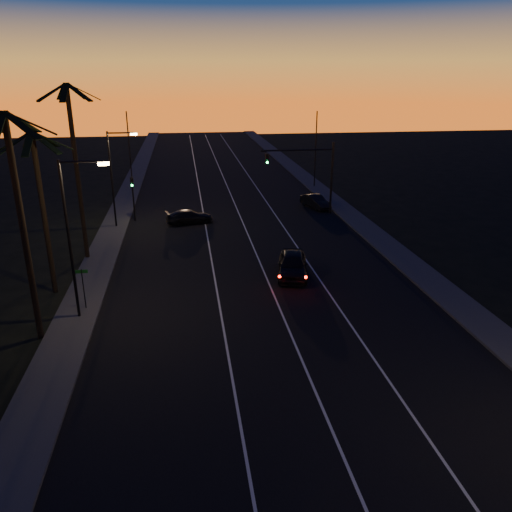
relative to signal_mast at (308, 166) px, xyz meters
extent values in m
cube|color=black|center=(-7.14, -9.99, -4.78)|extent=(20.00, 170.00, 0.01)
cube|color=#363634|center=(-18.34, -9.99, -4.70)|extent=(2.40, 170.00, 0.16)
cube|color=#363634|center=(4.06, -9.99, -4.70)|extent=(2.40, 170.00, 0.16)
cube|color=silver|center=(-10.14, -9.99, -4.76)|extent=(0.12, 160.00, 0.01)
cube|color=silver|center=(-6.64, -9.99, -4.76)|extent=(0.12, 160.00, 0.01)
cube|color=silver|center=(-3.14, -9.99, -4.76)|extent=(0.12, 160.00, 0.01)
cylinder|color=black|center=(-19.74, -21.99, 0.97)|extent=(0.32, 0.32, 11.50)
cube|color=black|center=(-18.71, -21.73, 6.15)|extent=(2.18, 0.92, 1.18)
cube|color=black|center=(-19.30, -21.03, 6.15)|extent=(1.25, 2.12, 1.18)
cube|color=black|center=(-20.22, -21.05, 6.15)|extent=(1.34, 2.09, 1.18)
cube|color=black|center=(-18.89, -22.63, 6.15)|extent=(1.95, 1.61, 1.18)
cylinder|color=black|center=(-20.34, -15.99, 0.22)|extent=(0.32, 0.32, 10.00)
cube|color=black|center=(-19.31, -15.73, 4.65)|extent=(2.18, 0.92, 1.18)
cube|color=black|center=(-19.90, -15.03, 4.65)|extent=(1.25, 2.12, 1.18)
cube|color=black|center=(-20.82, -15.05, 4.65)|extent=(1.34, 2.09, 1.18)
cube|color=black|center=(-21.37, -15.78, 4.65)|extent=(2.18, 0.82, 1.18)
cube|color=black|center=(-21.15, -16.67, 4.65)|extent=(1.90, 1.69, 1.18)
cube|color=black|center=(-20.31, -17.05, 4.65)|extent=(0.45, 2.16, 1.18)
cube|color=black|center=(-19.49, -16.63, 4.65)|extent=(1.95, 1.61, 1.18)
cylinder|color=black|center=(-19.34, -9.99, 1.47)|extent=(0.32, 0.32, 12.50)
cube|color=black|center=(-18.31, -9.73, 7.15)|extent=(2.18, 0.92, 1.18)
cube|color=black|center=(-18.90, -9.03, 7.15)|extent=(1.25, 2.12, 1.18)
cube|color=black|center=(-19.82, -9.05, 7.15)|extent=(1.34, 2.09, 1.18)
cube|color=black|center=(-20.37, -9.78, 7.15)|extent=(2.18, 0.82, 1.18)
cube|color=black|center=(-20.15, -10.67, 7.15)|extent=(1.90, 1.69, 1.18)
cube|color=black|center=(-19.31, -11.05, 7.15)|extent=(0.45, 2.16, 1.18)
cube|color=black|center=(-18.49, -10.63, 7.15)|extent=(1.95, 1.61, 1.18)
cylinder|color=black|center=(-18.14, -19.99, -0.28)|extent=(0.16, 0.16, 9.00)
cylinder|color=black|center=(-17.04, -19.99, 4.07)|extent=(2.20, 0.12, 0.12)
cube|color=#F9BB63|center=(-15.94, -19.99, 3.94)|extent=(0.55, 0.26, 0.16)
cylinder|color=black|center=(-18.14, -1.99, -0.53)|extent=(0.16, 0.16, 8.50)
cylinder|color=black|center=(-17.04, -1.99, 3.57)|extent=(2.20, 0.12, 0.12)
cube|color=#F9BB63|center=(-15.94, -1.99, 3.44)|extent=(0.55, 0.26, 0.16)
cylinder|color=black|center=(-17.94, -18.99, -3.48)|extent=(0.06, 0.06, 2.60)
cube|color=#0D4F14|center=(-17.94, -18.99, -2.33)|extent=(0.70, 0.03, 0.20)
cylinder|color=black|center=(2.36, 0.01, -1.28)|extent=(0.20, 0.20, 7.00)
cylinder|color=black|center=(-1.14, 0.01, 1.52)|extent=(7.00, 0.16, 0.16)
cube|color=black|center=(-4.04, 0.01, 0.77)|extent=(0.32, 0.28, 1.00)
sphere|color=black|center=(-4.04, -0.16, 1.09)|extent=(0.20, 0.20, 0.20)
sphere|color=black|center=(-4.04, -0.16, 0.77)|extent=(0.20, 0.20, 0.20)
sphere|color=#14FF59|center=(-4.04, -0.16, 0.45)|extent=(0.20, 0.20, 0.20)
cylinder|color=black|center=(-16.64, 0.01, -2.68)|extent=(0.14, 0.14, 4.20)
cube|color=black|center=(-16.64, 0.01, -1.08)|extent=(0.28, 0.25, 0.90)
sphere|color=black|center=(-16.64, -0.14, -0.80)|extent=(0.18, 0.18, 0.18)
sphere|color=black|center=(-16.64, -0.14, -1.08)|extent=(0.18, 0.18, 0.18)
sphere|color=#14FF59|center=(-16.64, -0.14, -1.36)|extent=(0.18, 0.18, 0.18)
cylinder|color=black|center=(-18.14, 15.01, -0.28)|extent=(0.14, 0.14, 9.00)
cylinder|color=black|center=(3.86, 12.01, -0.28)|extent=(0.14, 0.14, 9.00)
imported|color=black|center=(-4.81, -15.50, -3.95)|extent=(2.91, 5.12, 1.64)
sphere|color=#FF0F05|center=(-6.22, -18.14, -3.69)|extent=(0.18, 0.18, 0.18)
sphere|color=#FF0F05|center=(-4.61, -18.48, -3.69)|extent=(0.18, 0.18, 0.18)
imported|color=black|center=(1.46, 2.29, -4.11)|extent=(2.56, 4.28, 1.33)
imported|color=black|center=(-11.54, -1.60, -4.14)|extent=(4.59, 2.61, 1.25)
camera|label=1|loc=(-11.86, -46.59, 8.29)|focal=35.00mm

